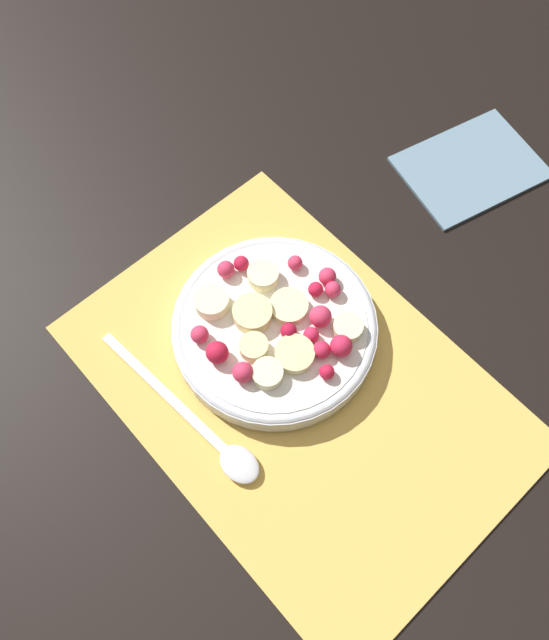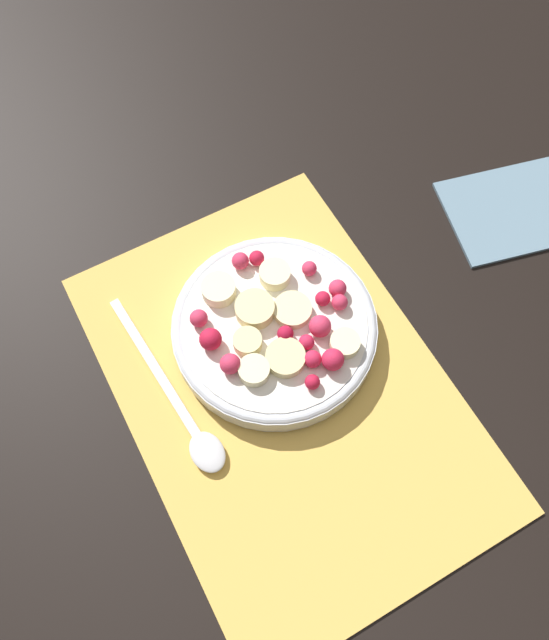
# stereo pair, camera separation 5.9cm
# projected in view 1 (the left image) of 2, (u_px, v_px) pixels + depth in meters

# --- Properties ---
(ground_plane) EXTENTS (3.00, 3.00, 0.00)m
(ground_plane) POSITION_uv_depth(u_px,v_px,m) (296.00, 385.00, 0.60)
(ground_plane) COLOR black
(placemat) EXTENTS (0.42, 0.29, 0.01)m
(placemat) POSITION_uv_depth(u_px,v_px,m) (296.00, 384.00, 0.60)
(placemat) COLOR #E0B251
(placemat) RESTS_ON ground_plane
(fruit_bowl) EXTENTS (0.20, 0.20, 0.05)m
(fruit_bowl) POSITION_uv_depth(u_px,v_px,m) (275.00, 327.00, 0.60)
(fruit_bowl) COLOR silver
(fruit_bowl) RESTS_ON placemat
(spoon) EXTENTS (0.21, 0.04, 0.01)m
(spoon) POSITION_uv_depth(u_px,v_px,m) (209.00, 435.00, 0.57)
(spoon) COLOR silver
(spoon) RESTS_ON placemat
(napkin) EXTENTS (0.15, 0.18, 0.01)m
(napkin) POSITION_uv_depth(u_px,v_px,m) (471.00, 166.00, 0.71)
(napkin) COLOR slate
(napkin) RESTS_ON ground_plane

